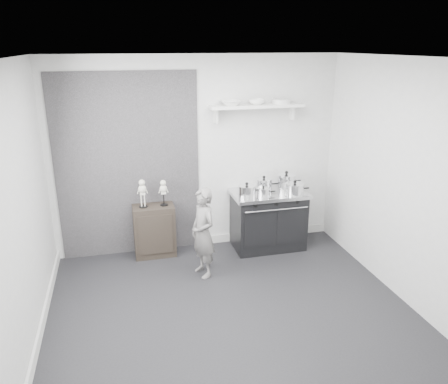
{
  "coord_description": "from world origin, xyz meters",
  "views": [
    {
      "loc": [
        -1.08,
        -4.0,
        2.82
      ],
      "look_at": [
        0.16,
        0.95,
        1.08
      ],
      "focal_mm": 35.0,
      "sensor_mm": 36.0,
      "label": 1
    }
  ],
  "objects": [
    {
      "name": "plate_stack",
      "position": [
        1.15,
        1.67,
        2.07
      ],
      "size": [
        0.25,
        0.25,
        0.06
      ],
      "primitive_type": "cylinder",
      "color": "silver",
      "rests_on": "wall_shelf"
    },
    {
      "name": "stove",
      "position": [
        0.95,
        1.48,
        0.42
      ],
      "size": [
        1.05,
        0.65,
        0.84
      ],
      "color": "black",
      "rests_on": "ground"
    },
    {
      "name": "bowl_large",
      "position": [
        0.43,
        1.67,
        2.07
      ],
      "size": [
        0.27,
        0.27,
        0.07
      ],
      "primitive_type": "imported",
      "color": "white",
      "rests_on": "wall_shelf"
    },
    {
      "name": "pot_front_center",
      "position": [
        0.82,
        1.35,
        0.9
      ],
      "size": [
        0.26,
        0.17,
        0.14
      ],
      "color": "white",
      "rests_on": "stove"
    },
    {
      "name": "pot_front_left",
      "position": [
        0.6,
        1.41,
        0.92
      ],
      "size": [
        0.33,
        0.25,
        0.19
      ],
      "color": "white",
      "rests_on": "stove"
    },
    {
      "name": "skeleton_torso",
      "position": [
        -0.52,
        1.61,
        0.93
      ],
      "size": [
        0.12,
        0.07,
        0.41
      ],
      "primitive_type": null,
      "color": "beige",
      "rests_on": "side_cabinet"
    },
    {
      "name": "pot_front_right",
      "position": [
        1.26,
        1.32,
        0.92
      ],
      "size": [
        0.34,
        0.25,
        0.2
      ],
      "color": "white",
      "rests_on": "stove"
    },
    {
      "name": "pot_back_right",
      "position": [
        1.24,
        1.59,
        0.95
      ],
      "size": [
        0.36,
        0.28,
        0.26
      ],
      "color": "white",
      "rests_on": "stove"
    },
    {
      "name": "ground",
      "position": [
        0.0,
        0.0,
        0.0
      ],
      "size": [
        4.0,
        4.0,
        0.0
      ],
      "primitive_type": "plane",
      "color": "black",
      "rests_on": "ground"
    },
    {
      "name": "bowl_small",
      "position": [
        0.8,
        1.67,
        2.07
      ],
      "size": [
        0.22,
        0.22,
        0.07
      ],
      "primitive_type": "imported",
      "color": "white",
      "rests_on": "wall_shelf"
    },
    {
      "name": "skeleton_full",
      "position": [
        -0.8,
        1.61,
        0.95
      ],
      "size": [
        0.13,
        0.08,
        0.45
      ],
      "primitive_type": null,
      "color": "beige",
      "rests_on": "side_cabinet"
    },
    {
      "name": "side_cabinet",
      "position": [
        -0.67,
        1.61,
        0.36
      ],
      "size": [
        0.56,
        0.33,
        0.73
      ],
      "primitive_type": "cube",
      "color": "black",
      "rests_on": "ground"
    },
    {
      "name": "room_shell",
      "position": [
        -0.09,
        0.15,
        1.64
      ],
      "size": [
        4.02,
        3.62,
        2.71
      ],
      "color": "beige",
      "rests_on": "ground"
    },
    {
      "name": "child",
      "position": [
        -0.12,
        0.9,
        0.58
      ],
      "size": [
        0.4,
        0.49,
        1.16
      ],
      "primitive_type": "imported",
      "rotation": [
        0.0,
        0.0,
        -1.25
      ],
      "color": "slate",
      "rests_on": "ground"
    },
    {
      "name": "pot_back_left",
      "position": [
        0.91,
        1.6,
        0.92
      ],
      "size": [
        0.33,
        0.24,
        0.21
      ],
      "color": "white",
      "rests_on": "stove"
    },
    {
      "name": "wall_shelf",
      "position": [
        0.8,
        1.68,
        2.01
      ],
      "size": [
        1.3,
        0.26,
        0.24
      ],
      "color": "silver",
      "rests_on": "room_shell"
    }
  ]
}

